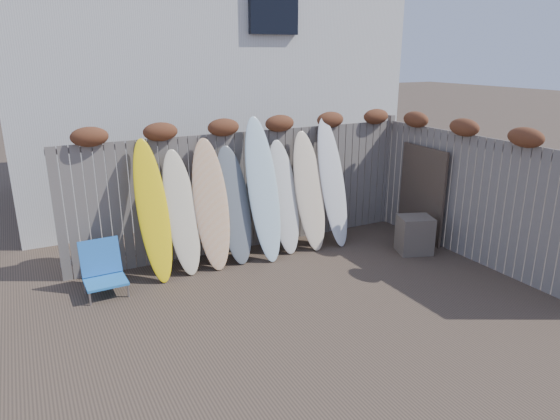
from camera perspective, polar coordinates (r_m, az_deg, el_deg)
name	(u,v)px	position (r m, az deg, el deg)	size (l,w,h in m)	color
ground	(322,305)	(6.80, 4.77, -10.80)	(80.00, 80.00, 0.00)	#493A2D
back_fence	(250,180)	(8.38, -3.43, 3.44)	(6.05, 0.28, 2.24)	slate
right_fence	(476,191)	(8.44, 21.51, 2.05)	(0.28, 4.40, 2.24)	slate
house	(192,54)	(12.12, -10.00, 17.20)	(8.50, 5.50, 6.33)	silver
beach_chair	(103,269)	(7.43, -19.59, -6.39)	(0.56, 0.60, 0.73)	#297CCD
wooden_crate	(415,235)	(8.65, 15.13, -2.74)	(0.54, 0.45, 0.63)	brown
lattice_panel	(422,194)	(9.18, 15.87, 1.80)	(0.05, 1.11, 1.67)	#30231D
surfboard_0	(153,211)	(7.48, -14.33, -0.10)	(0.46, 0.07, 2.13)	yellow
surfboard_1	(182,212)	(7.64, -11.17, -0.28)	(0.49, 0.07, 1.93)	beige
surfboard_2	(211,204)	(7.75, -7.87, 0.65)	(0.54, 0.07, 2.06)	#F1BA90
surfboard_3	(234,205)	(7.92, -5.29, 0.56)	(0.54, 0.07, 1.91)	slate
surfboard_4	(263,189)	(7.99, -1.95, 2.37)	(0.52, 0.07, 2.36)	silver
surfboard_5	(284,197)	(8.31, 0.43, 1.50)	(0.49, 0.07, 1.92)	silver
surfboard_6	(309,191)	(8.46, 3.36, 2.19)	(0.53, 0.07, 2.05)	beige
surfboard_7	(333,182)	(8.67, 6.03, 3.18)	(0.47, 0.07, 2.26)	silver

